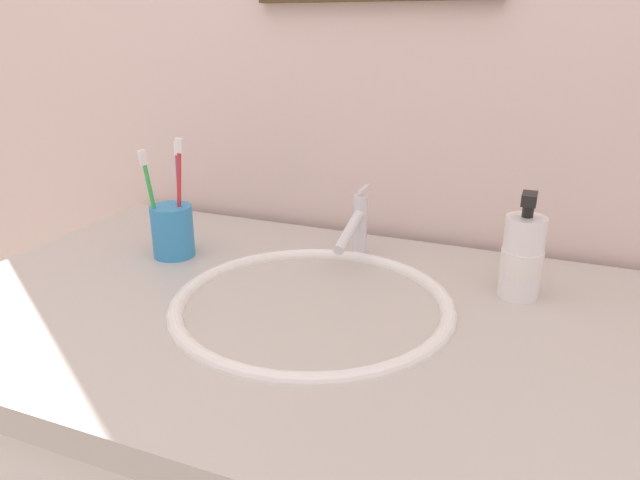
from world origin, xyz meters
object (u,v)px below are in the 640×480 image
(toothbrush_cup, at_px, (173,231))
(toothbrush_purple, at_px, (179,188))
(toothbrush_red, at_px, (179,190))
(soap_dispenser, at_px, (522,257))
(toothbrush_green, at_px, (152,197))
(faucet, at_px, (357,226))

(toothbrush_cup, height_order, toothbrush_purple, toothbrush_purple)
(toothbrush_red, height_order, toothbrush_purple, toothbrush_red)
(soap_dispenser, bearing_deg, toothbrush_red, -174.61)
(toothbrush_green, distance_m, soap_dispenser, 0.60)
(toothbrush_cup, relative_size, toothbrush_red, 0.45)
(toothbrush_cup, distance_m, toothbrush_green, 0.07)
(toothbrush_cup, xyz_separation_m, toothbrush_red, (0.02, 0.00, 0.07))
(toothbrush_cup, bearing_deg, toothbrush_green, -128.71)
(toothbrush_red, distance_m, toothbrush_green, 0.05)
(soap_dispenser, bearing_deg, toothbrush_green, -172.32)
(toothbrush_purple, relative_size, toothbrush_green, 1.01)
(toothbrush_purple, bearing_deg, toothbrush_green, -98.52)
(toothbrush_purple, relative_size, soap_dispenser, 1.15)
(faucet, distance_m, toothbrush_cup, 0.32)
(toothbrush_purple, bearing_deg, toothbrush_cup, -77.39)
(faucet, distance_m, soap_dispenser, 0.28)
(toothbrush_red, relative_size, toothbrush_purple, 1.08)
(toothbrush_purple, bearing_deg, faucet, 12.21)
(faucet, height_order, toothbrush_purple, toothbrush_purple)
(toothbrush_green, bearing_deg, toothbrush_cup, 51.29)
(faucet, xyz_separation_m, toothbrush_red, (-0.28, -0.10, 0.06))
(faucet, relative_size, toothbrush_purple, 0.81)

